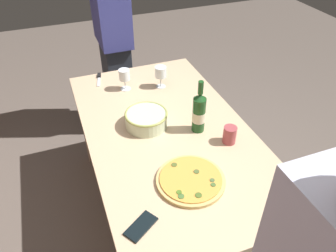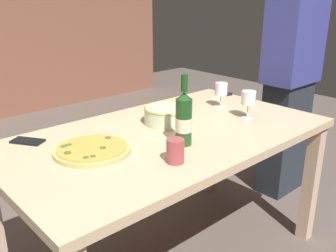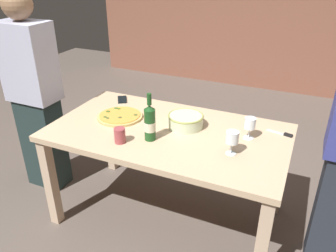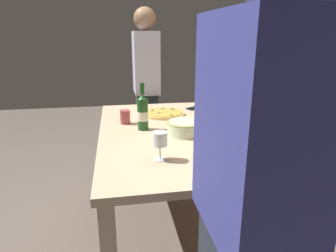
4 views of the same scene
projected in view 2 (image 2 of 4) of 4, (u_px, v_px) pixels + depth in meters
dining_table at (168, 150)px, 1.84m from camera, size 1.60×0.90×0.75m
pizza at (92, 150)px, 1.58m from camera, size 0.33×0.33×0.03m
serving_bowl at (168, 114)px, 1.92m from camera, size 0.25×0.25×0.09m
wine_bottle at (184, 119)px, 1.63m from camera, size 0.07×0.07×0.31m
wine_glass_near_pizza at (248, 99)px, 1.99m from camera, size 0.08×0.08×0.15m
wine_glass_by_bottle at (221, 90)px, 2.18m from camera, size 0.07×0.07×0.14m
cup_amber at (175, 151)px, 1.47m from camera, size 0.07×0.07×0.10m
cell_phone at (28, 141)px, 1.69m from camera, size 0.14×0.16×0.01m
pizza_knife at (224, 95)px, 2.44m from camera, size 0.17×0.06×0.02m
person_host at (291, 78)px, 2.54m from camera, size 0.40×0.24×1.65m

